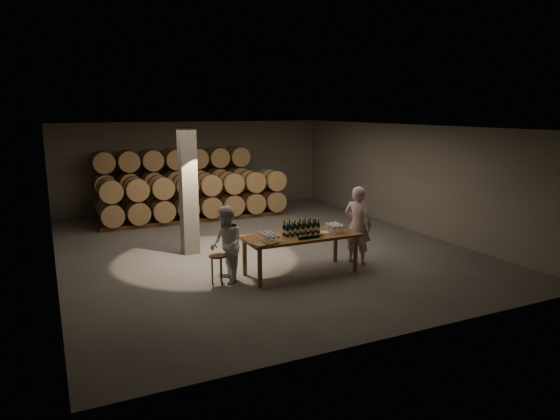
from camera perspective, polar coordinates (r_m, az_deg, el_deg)
name	(u,v)px	position (r m, az deg, el deg)	size (l,w,h in m)	color
room	(188,192)	(12.82, -10.43, 2.08)	(12.00, 12.00, 12.00)	#504E4B
tasting_table	(301,239)	(11.16, 2.39, -3.36)	(2.60, 1.10, 0.90)	brown
barrel_stack_back	(175,180)	(17.88, -11.97, 3.33)	(5.48, 0.95, 2.31)	brown
barrel_stack_front	(197,196)	(16.70, -9.48, 1.57)	(6.26, 0.95, 1.57)	brown
bottle_cluster	(301,229)	(11.15, 2.46, -2.18)	(0.86, 0.23, 0.34)	black
lying_bottles	(309,237)	(10.80, 3.38, -3.07)	(0.62, 0.08, 0.08)	black
glass_cluster_left	(269,235)	(10.63, -1.23, -2.89)	(0.30, 0.52, 0.16)	silver
glass_cluster_right	(335,226)	(11.44, 6.30, -1.81)	(0.31, 0.42, 0.19)	silver
plate	(324,232)	(11.34, 5.05, -2.57)	(0.26, 0.26, 0.01)	white
notebook_near	(271,243)	(10.39, -1.03, -3.79)	(0.27, 0.22, 0.03)	brown
notebook_corner	(259,245)	(10.27, -2.37, -3.99)	(0.21, 0.27, 0.02)	brown
pen	(282,242)	(10.47, 0.19, -3.73)	(0.01, 0.01, 0.12)	black
stool	(218,260)	(10.69, -7.11, -5.68)	(0.38, 0.38, 0.63)	brown
person_man	(358,225)	(12.00, 8.87, -1.73)	(0.68, 0.45, 1.87)	beige
person_woman	(226,245)	(10.65, -6.16, -3.95)	(0.81, 0.63, 1.66)	silver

